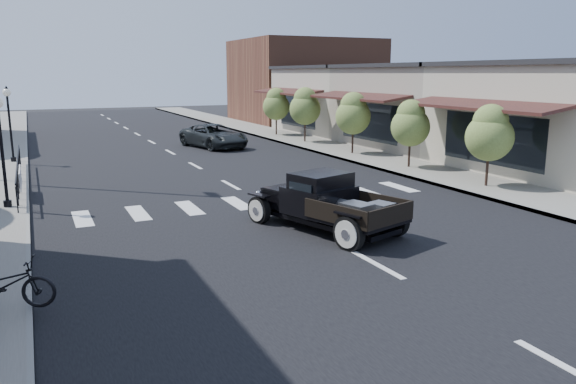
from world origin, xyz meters
name	(u,v)px	position (x,y,z in m)	size (l,w,h in m)	color
ground	(315,232)	(0.00, 0.00, 0.00)	(120.00, 120.00, 0.00)	black
road	(179,157)	(0.00, 15.00, 0.01)	(14.00, 80.00, 0.02)	black
road_markings	(208,173)	(0.00, 10.00, 0.00)	(12.00, 60.00, 0.06)	silver
sidewalk_right	(327,147)	(8.50, 15.00, 0.07)	(3.00, 80.00, 0.15)	gray
storefront_mid	(443,108)	(15.00, 13.00, 2.25)	(10.00, 9.00, 4.50)	gray
storefront_far	(360,101)	(15.00, 22.00, 2.25)	(10.00, 9.00, 4.50)	#B3A897
far_building_right	(305,81)	(15.50, 32.00, 3.50)	(11.00, 10.00, 7.00)	brown
railing	(18,170)	(-7.30, 10.00, 0.65)	(0.08, 10.00, 1.00)	black
banner	(21,185)	(-7.22, 8.00, 0.45)	(0.04, 2.20, 0.60)	silver
lamp_post_b	(2,151)	(-7.60, 6.00, 1.89)	(0.36, 0.36, 3.49)	black
lamp_post_c	(10,124)	(-7.60, 16.00, 1.89)	(0.36, 0.36, 3.49)	black
small_tree_a	(489,147)	(8.30, 2.37, 1.58)	(1.72, 1.72, 2.86)	olive
small_tree_b	(410,135)	(8.30, 7.05, 1.56)	(1.70, 1.70, 2.83)	olive
small_tree_c	(353,124)	(8.30, 11.85, 1.65)	(1.80, 1.80, 3.00)	olive
small_tree_d	(305,115)	(8.30, 17.39, 1.71)	(1.87, 1.87, 3.12)	olive
small_tree_e	(276,112)	(8.30, 21.72, 1.64)	(1.79, 1.79, 2.99)	olive
hotrod_pickup	(326,202)	(0.31, -0.02, 0.81)	(2.17, 4.64, 1.61)	black
second_car	(214,136)	(2.75, 17.91, 0.66)	(2.20, 4.77, 1.33)	black
motorcycle	(4,285)	(-7.41, -2.55, 0.60)	(0.60, 1.72, 0.90)	black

